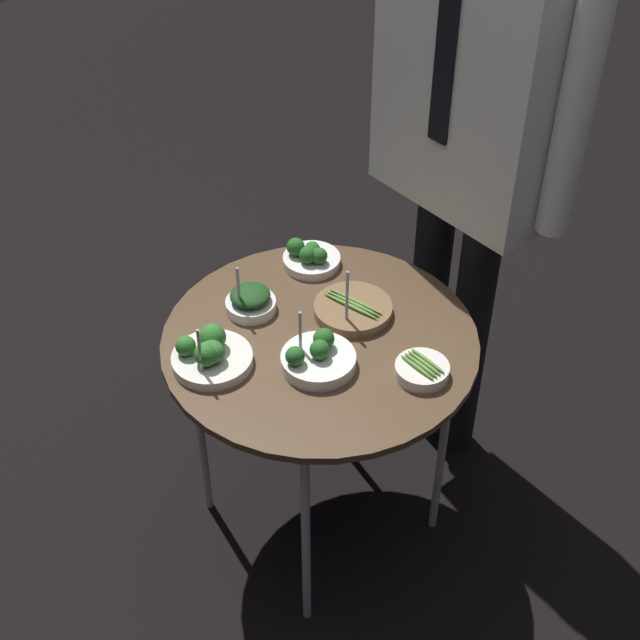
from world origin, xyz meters
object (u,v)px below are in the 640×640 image
waiter_figure (474,113)px  bowl_broccoli_center (317,357)px  bowl_spinach_front_right (250,301)px  bowl_broccoli_near_rim (210,354)px  serving_cart (320,351)px  bowl_asparagus_back_left (353,309)px  bowl_broccoli_mid_right (310,257)px  bowl_asparagus_front_left (422,370)px

waiter_figure → bowl_broccoli_center: bearing=-78.5°
bowl_broccoli_center → bowl_spinach_front_right: 0.24m
bowl_broccoli_near_rim → bowl_spinach_front_right: bearing=118.5°
serving_cart → bowl_broccoli_near_rim: size_ratio=4.05×
bowl_asparagus_back_left → bowl_broccoli_mid_right: bearing=169.0°
bowl_asparagus_front_left → bowl_asparagus_back_left: bearing=175.4°
bowl_broccoli_center → bowl_broccoli_mid_right: (-0.29, 0.21, 0.00)m
bowl_spinach_front_right → bowl_broccoli_mid_right: bowl_spinach_front_right is taller
bowl_broccoli_center → bowl_asparagus_front_left: bowl_broccoli_center is taller
bowl_asparagus_front_left → bowl_broccoli_near_rim: bearing=-133.5°
bowl_asparagus_back_left → bowl_broccoli_center: bearing=-63.9°
bowl_asparagus_front_left → waiter_figure: waiter_figure is taller
bowl_broccoli_mid_right → bowl_broccoli_near_rim: bearing=-69.7°
bowl_asparagus_back_left → bowl_spinach_front_right: size_ratio=1.31×
bowl_broccoli_center → bowl_spinach_front_right: (-0.24, -0.00, 0.00)m
bowl_broccoli_center → bowl_asparagus_back_left: (-0.08, 0.17, -0.01)m
bowl_asparagus_back_left → bowl_broccoli_mid_right: (-0.21, 0.04, 0.01)m
bowl_spinach_front_right → serving_cart: bearing=20.1°
serving_cart → waiter_figure: (-0.04, 0.47, 0.42)m
serving_cart → bowl_spinach_front_right: (-0.17, -0.06, 0.07)m
bowl_broccoli_center → bowl_asparagus_back_left: bearing=116.1°
serving_cart → waiter_figure: 0.63m
bowl_asparagus_back_left → bowl_broccoli_mid_right: 0.21m
bowl_broccoli_mid_right → bowl_spinach_front_right: bearing=-77.0°
bowl_broccoli_center → bowl_asparagus_front_left: 0.22m
bowl_asparagus_back_left → bowl_broccoli_near_rim: (-0.06, -0.35, 0.02)m
serving_cart → bowl_broccoli_center: bowl_broccoli_center is taller
serving_cart → bowl_broccoli_near_rim: 0.26m
bowl_broccoli_mid_right → bowl_asparagus_back_left: bearing=-11.0°
bowl_asparagus_front_left → bowl_broccoli_near_rim: (-0.31, -0.33, 0.01)m
serving_cart → bowl_broccoli_mid_right: bearing=146.1°
bowl_broccoli_mid_right → bowl_broccoli_near_rim: 0.41m
bowl_spinach_front_right → waiter_figure: 0.65m
bowl_broccoli_center → bowl_asparagus_front_left: (0.16, 0.15, -0.01)m
bowl_spinach_front_right → waiter_figure: bearing=76.2°
serving_cart → bowl_broccoli_near_rim: bearing=-108.8°
serving_cart → bowl_asparagus_back_left: 0.12m
bowl_broccoli_mid_right → bowl_broccoli_near_rim: size_ratio=0.81×
bowl_broccoli_center → bowl_asparagus_back_left: bowl_asparagus_back_left is taller
waiter_figure → serving_cart: bearing=-85.0°
serving_cart → bowl_spinach_front_right: 0.20m
serving_cart → bowl_asparagus_back_left: bearing=98.6°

